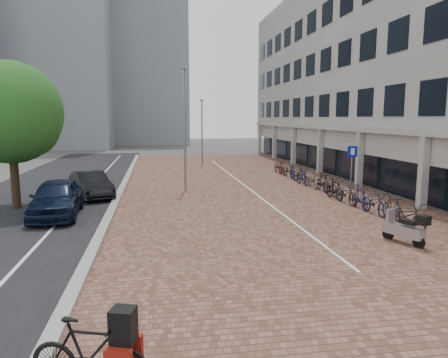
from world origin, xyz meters
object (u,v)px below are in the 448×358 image
car_navy (56,198)px  scooter_front (404,228)px  parking_sign (352,163)px  hero_bike (90,353)px  car_dark (91,184)px

car_navy → scooter_front: car_navy is taller
car_navy → parking_sign: parking_sign is taller
car_navy → parking_sign: 14.29m
hero_bike → car_dark: bearing=26.1°
scooter_front → parking_sign: 8.16m
car_dark → hero_bike: size_ratio=2.06×
parking_sign → car_dark: bearing=164.7°
car_navy → car_dark: bearing=76.2°
car_dark → hero_bike: same height
car_navy → parking_sign: (14.12, 1.88, 1.05)m
car_dark → parking_sign: size_ratio=1.53×
car_navy → hero_bike: bearing=-78.7°
car_navy → car_dark: (0.78, 4.20, -0.11)m
hero_bike → scooter_front: (9.04, 6.02, -0.05)m
car_dark → parking_sign: 13.60m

